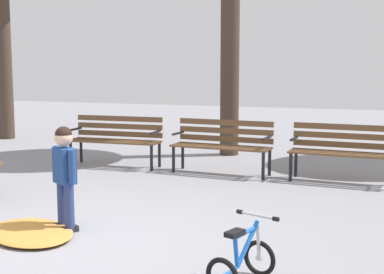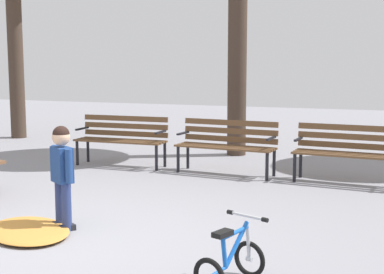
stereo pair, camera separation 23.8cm
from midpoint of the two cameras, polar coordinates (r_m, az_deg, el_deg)
The scene contains 7 objects.
ground at distance 5.53m, azimuth -15.11°, elevation -10.88°, with size 36.00×36.00×0.00m, color gray.
park_bench_far_left at distance 9.46m, azimuth -8.64°, elevation 0.06°, with size 1.62×0.52×0.85m.
park_bench_left at distance 8.70m, azimuth 2.44°, elevation -0.50°, with size 1.63×0.55×0.85m.
park_bench_right at distance 8.31m, azimuth 14.97°, elevation -1.13°, with size 1.62×0.55×0.85m.
child_standing at distance 5.83m, azimuth -14.34°, elevation -3.31°, with size 0.37×0.27×1.10m.
kids_bicycle at distance 4.37m, azimuth 3.61°, elevation -12.86°, with size 0.51×0.63×0.54m.
leaf_pile at distance 5.89m, azimuth -17.66°, elevation -9.48°, with size 1.11×0.78×0.07m, color #C68438.
Camera 1 is at (2.95, -4.32, 1.72)m, focal length 50.92 mm.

